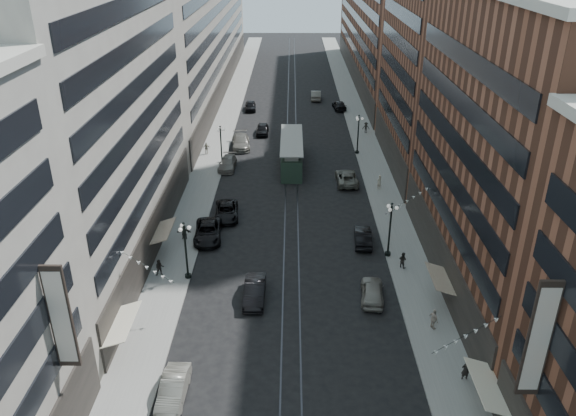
{
  "coord_description": "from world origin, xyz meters",
  "views": [
    {
      "loc": [
        -0.0,
        -14.27,
        27.55
      ],
      "look_at": [
        -0.32,
        32.22,
        5.0
      ],
      "focal_mm": 35.0,
      "sensor_mm": 36.0,
      "label": 1
    }
  ],
  "objects_px": {
    "pedestrian_4": "(434,319)",
    "car_7": "(227,211)",
    "car_12": "(339,105)",
    "car_10": "(363,237)",
    "pedestrian_8": "(379,182)",
    "pedestrian_9": "(366,128)",
    "streetcar": "(292,153)",
    "car_1": "(173,389)",
    "pedestrian_7": "(403,260)",
    "car_8": "(241,142)",
    "car_9": "(250,106)",
    "car_2": "(208,232)",
    "lamppost_se_far": "(390,228)",
    "lamppost_sw_mid": "(221,145)",
    "car_14": "(316,95)",
    "pedestrian_2": "(160,268)",
    "car_extra_0": "(228,163)",
    "car_4": "(372,291)",
    "car_11": "(347,178)",
    "lamppost_se_mid": "(358,133)",
    "pedestrian_6": "(207,148)",
    "pedestrian_5": "(184,232)",
    "lamppost_sw_far": "(186,249)",
    "car_5": "(255,291)",
    "pedestrian_extra_0": "(465,370)",
    "car_13": "(262,129)"
  },
  "relations": [
    {
      "from": "pedestrian_7",
      "to": "car_extra_0",
      "type": "xyz_separation_m",
      "value": [
        -18.59,
        24.54,
        -0.17
      ]
    },
    {
      "from": "lamppost_sw_far",
      "to": "pedestrian_extra_0",
      "type": "height_order",
      "value": "lamppost_sw_far"
    },
    {
      "from": "pedestrian_4",
      "to": "car_7",
      "type": "xyz_separation_m",
      "value": [
        -18.01,
        19.26,
        -0.27
      ]
    },
    {
      "from": "lamppost_se_mid",
      "to": "car_2",
      "type": "xyz_separation_m",
      "value": [
        -17.6,
        -24.62,
        -2.3
      ]
    },
    {
      "from": "car_14",
      "to": "pedestrian_8",
      "type": "distance_m",
      "value": 42.02
    },
    {
      "from": "lamppost_sw_mid",
      "to": "car_8",
      "type": "xyz_separation_m",
      "value": [
        1.87,
        7.62,
        -2.22
      ]
    },
    {
      "from": "car_9",
      "to": "car_10",
      "type": "bearing_deg",
      "value": -77.07
    },
    {
      "from": "streetcar",
      "to": "car_5",
      "type": "xyz_separation_m",
      "value": [
        -3.06,
        -30.91,
        -0.86
      ]
    },
    {
      "from": "pedestrian_8",
      "to": "car_9",
      "type": "bearing_deg",
      "value": -96.62
    },
    {
      "from": "lamppost_se_mid",
      "to": "pedestrian_8",
      "type": "relative_size",
      "value": 3.08
    },
    {
      "from": "streetcar",
      "to": "car_8",
      "type": "xyz_separation_m",
      "value": [
        -7.33,
        6.85,
        -0.79
      ]
    },
    {
      "from": "lamppost_sw_far",
      "to": "streetcar",
      "type": "bearing_deg",
      "value": 71.67
    },
    {
      "from": "car_7",
      "to": "car_9",
      "type": "height_order",
      "value": "car_9"
    },
    {
      "from": "car_12",
      "to": "car_10",
      "type": "bearing_deg",
      "value": 83.46
    },
    {
      "from": "lamppost_sw_far",
      "to": "pedestrian_extra_0",
      "type": "xyz_separation_m",
      "value": [
        21.11,
        -12.63,
        -2.14
      ]
    },
    {
      "from": "car_7",
      "to": "pedestrian_7",
      "type": "relative_size",
      "value": 3.47
    },
    {
      "from": "pedestrian_6",
      "to": "pedestrian_extra_0",
      "type": "distance_m",
      "value": 50.16
    },
    {
      "from": "lamppost_se_far",
      "to": "car_extra_0",
      "type": "height_order",
      "value": "lamppost_se_far"
    },
    {
      "from": "car_extra_0",
      "to": "pedestrian_7",
      "type": "bearing_deg",
      "value": -50.76
    },
    {
      "from": "pedestrian_5",
      "to": "lamppost_sw_mid",
      "type": "bearing_deg",
      "value": 84.7
    },
    {
      "from": "car_1",
      "to": "car_4",
      "type": "distance_m",
      "value": 18.45
    },
    {
      "from": "car_10",
      "to": "lamppost_se_far",
      "type": "bearing_deg",
      "value": 133.55
    },
    {
      "from": "car_1",
      "to": "pedestrian_8",
      "type": "xyz_separation_m",
      "value": [
        18.26,
        33.97,
        0.29
      ]
    },
    {
      "from": "lamppost_se_mid",
      "to": "pedestrian_4",
      "type": "xyz_separation_m",
      "value": [
        1.79,
        -39.1,
        -2.09
      ]
    },
    {
      "from": "car_1",
      "to": "car_11",
      "type": "height_order",
      "value": "car_11"
    },
    {
      "from": "car_9",
      "to": "car_14",
      "type": "xyz_separation_m",
      "value": [
        11.75,
        7.22,
        0.07
      ]
    },
    {
      "from": "car_2",
      "to": "car_4",
      "type": "bearing_deg",
      "value": -38.71
    },
    {
      "from": "car_11",
      "to": "car_4",
      "type": "bearing_deg",
      "value": 88.64
    },
    {
      "from": "car_7",
      "to": "streetcar",
      "type": "bearing_deg",
      "value": 60.46
    },
    {
      "from": "car_8",
      "to": "car_9",
      "type": "xyz_separation_m",
      "value": [
        0.08,
        19.34,
        -0.1
      ]
    },
    {
      "from": "lamppost_sw_mid",
      "to": "car_7",
      "type": "bearing_deg",
      "value": -81.67
    },
    {
      "from": "lamppost_se_mid",
      "to": "car_1",
      "type": "height_order",
      "value": "lamppost_se_mid"
    },
    {
      "from": "car_5",
      "to": "pedestrian_4",
      "type": "relative_size",
      "value": 2.85
    },
    {
      "from": "pedestrian_6",
      "to": "pedestrian_7",
      "type": "relative_size",
      "value": 1.08
    },
    {
      "from": "streetcar",
      "to": "car_11",
      "type": "xyz_separation_m",
      "value": [
        6.8,
        -6.13,
        -0.9
      ]
    },
    {
      "from": "pedestrian_2",
      "to": "car_1",
      "type": "bearing_deg",
      "value": -89.44
    },
    {
      "from": "car_1",
      "to": "car_7",
      "type": "relative_size",
      "value": 0.86
    },
    {
      "from": "lamppost_sw_far",
      "to": "car_extra_0",
      "type": "bearing_deg",
      "value": 88.26
    },
    {
      "from": "pedestrian_2",
      "to": "pedestrian_5",
      "type": "relative_size",
      "value": 1.03
    },
    {
      "from": "pedestrian_2",
      "to": "pedestrian_7",
      "type": "bearing_deg",
      "value": -10.78
    },
    {
      "from": "pedestrian_2",
      "to": "car_extra_0",
      "type": "height_order",
      "value": "pedestrian_2"
    },
    {
      "from": "car_13",
      "to": "car_extra_0",
      "type": "height_order",
      "value": "car_13"
    },
    {
      "from": "streetcar",
      "to": "car_14",
      "type": "distance_m",
      "value": 33.72
    },
    {
      "from": "pedestrian_2",
      "to": "pedestrian_9",
      "type": "height_order",
      "value": "pedestrian_9"
    },
    {
      "from": "car_2",
      "to": "pedestrian_4",
      "type": "relative_size",
      "value": 3.32
    },
    {
      "from": "car_8",
      "to": "car_9",
      "type": "bearing_deg",
      "value": 83.39
    },
    {
      "from": "lamppost_se_far",
      "to": "car_12",
      "type": "distance_m",
      "value": 50.73
    },
    {
      "from": "lamppost_se_far",
      "to": "car_14",
      "type": "distance_m",
      "value": 57.42
    },
    {
      "from": "car_4",
      "to": "car_9",
      "type": "distance_m",
      "value": 58.68
    },
    {
      "from": "pedestrian_8",
      "to": "pedestrian_9",
      "type": "height_order",
      "value": "pedestrian_8"
    }
  ]
}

